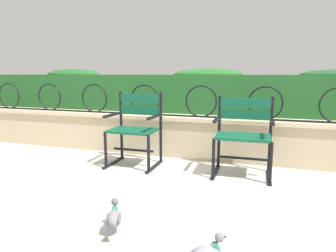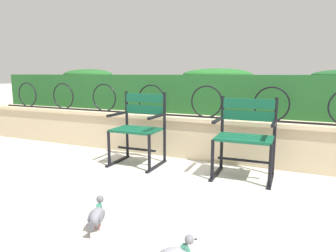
# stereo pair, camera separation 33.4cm
# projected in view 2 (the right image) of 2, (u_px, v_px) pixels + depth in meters

# --- Properties ---
(ground_plane) EXTENTS (60.00, 60.00, 0.00)m
(ground_plane) POSITION_uv_depth(u_px,v_px,m) (163.00, 177.00, 3.33)
(ground_plane) COLOR #BCB7AD
(stone_wall) EXTENTS (7.48, 0.41, 0.55)m
(stone_wall) POSITION_uv_depth(u_px,v_px,m) (193.00, 136.00, 4.14)
(stone_wall) COLOR tan
(stone_wall) RESTS_ON ground
(iron_arch_fence) EXTENTS (6.94, 0.02, 0.42)m
(iron_arch_fence) POSITION_uv_depth(u_px,v_px,m) (179.00, 103.00, 4.06)
(iron_arch_fence) COLOR black
(iron_arch_fence) RESTS_ON stone_wall
(hedge_row) EXTENTS (7.33, 0.64, 0.65)m
(hedge_row) POSITION_uv_depth(u_px,v_px,m) (203.00, 92.00, 4.49)
(hedge_row) COLOR #1E5123
(hedge_row) RESTS_ON stone_wall
(park_chair_left) EXTENTS (0.60, 0.53, 0.89)m
(park_chair_left) POSITION_uv_depth(u_px,v_px,m) (139.00, 126.00, 3.78)
(park_chair_left) COLOR #0F4C33
(park_chair_left) RESTS_ON ground
(park_chair_right) EXTENTS (0.64, 0.54, 0.87)m
(park_chair_right) POSITION_uv_depth(u_px,v_px,m) (245.00, 135.00, 3.30)
(park_chair_right) COLOR #0F4C33
(park_chair_right) RESTS_ON ground
(pigeon_far_side) EXTENTS (0.16, 0.28, 0.22)m
(pigeon_far_side) POSITION_uv_depth(u_px,v_px,m) (97.00, 215.00, 2.19)
(pigeon_far_side) COLOR slate
(pigeon_far_side) RESTS_ON ground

